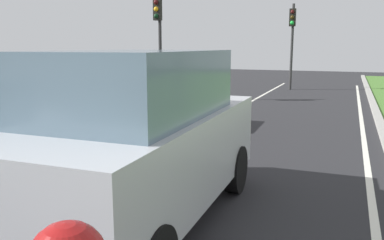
% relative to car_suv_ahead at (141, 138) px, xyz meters
% --- Properties ---
extents(ground_plane, '(60.00, 60.00, 0.00)m').
position_rel_car_suv_ahead_xyz_m(ground_plane, '(-0.70, 5.47, -1.17)').
color(ground_plane, '#262628').
extents(lane_line_center, '(0.12, 32.00, 0.01)m').
position_rel_car_suv_ahead_xyz_m(lane_line_center, '(-1.40, 5.47, -1.16)').
color(lane_line_center, silver).
rests_on(lane_line_center, ground).
extents(lane_line_right_edge, '(0.12, 32.00, 0.01)m').
position_rel_car_suv_ahead_xyz_m(lane_line_right_edge, '(2.90, 5.47, -1.16)').
color(lane_line_right_edge, silver).
rests_on(lane_line_right_edge, ground).
extents(car_suv_ahead, '(2.04, 4.53, 2.28)m').
position_rel_car_suv_ahead_xyz_m(car_suv_ahead, '(0.00, 0.00, 0.00)').
color(car_suv_ahead, '#B7BABF').
rests_on(car_suv_ahead, ground).
extents(car_hatchback_far, '(1.83, 3.75, 1.78)m').
position_rel_car_suv_ahead_xyz_m(car_hatchback_far, '(-3.20, 6.08, -0.28)').
color(car_hatchback_far, maroon).
rests_on(car_hatchback_far, ground).
extents(traffic_light_overhead_left, '(0.32, 0.50, 4.68)m').
position_rel_car_suv_ahead_xyz_m(traffic_light_overhead_left, '(-5.26, 11.25, 1.94)').
color(traffic_light_overhead_left, '#2D2D2D').
rests_on(traffic_light_overhead_left, ground).
extents(traffic_light_far_median, '(0.32, 0.50, 4.53)m').
position_rel_car_suv_ahead_xyz_m(traffic_light_far_median, '(-0.54, 17.59, 1.89)').
color(traffic_light_far_median, '#2D2D2D').
rests_on(traffic_light_far_median, ground).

